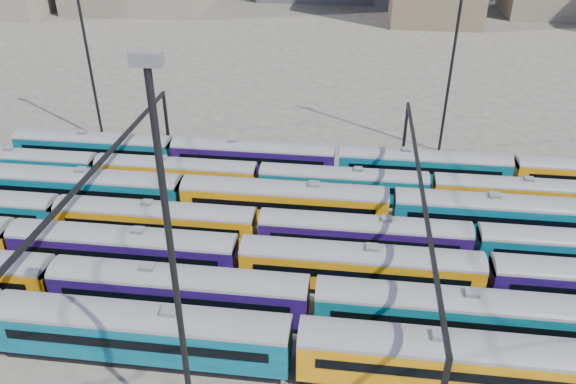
# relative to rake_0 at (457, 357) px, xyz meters

# --- Properties ---
(ground) EXTENTS (500.00, 500.00, 0.00)m
(ground) POSITION_rel_rake_0_xyz_m (-11.81, 15.00, -2.92)
(ground) COLOR #3D3933
(ground) RESTS_ON ground
(rake_0) EXTENTS (112.40, 3.29, 5.56)m
(rake_0) POSITION_rel_rake_0_xyz_m (0.00, 0.00, 0.00)
(rake_0) COLOR black
(rake_0) RESTS_ON ground
(rake_1) EXTENTS (150.50, 3.14, 5.30)m
(rake_1) POSITION_rel_rake_0_xyz_m (-21.28, 5.00, -0.13)
(rake_1) COLOR black
(rake_1) RESTS_ON ground
(rake_2) EXTENTS (147.64, 3.08, 5.20)m
(rake_2) POSITION_rel_rake_0_xyz_m (-6.79, 10.00, -0.19)
(rake_2) COLOR black
(rake_2) RESTS_ON ground
(rake_3) EXTENTS (120.28, 2.93, 4.94)m
(rake_3) POSITION_rel_rake_0_xyz_m (-16.59, 15.00, -0.33)
(rake_3) COLOR black
(rake_3) RESTS_ON ground
(rake_4) EXTENTS (107.79, 3.16, 5.32)m
(rake_4) POSITION_rel_rake_0_xyz_m (-14.67, 20.00, -0.12)
(rake_4) COLOR black
(rake_4) RESTS_ON ground
(rake_5) EXTENTS (131.20, 2.74, 4.60)m
(rake_5) POSITION_rel_rake_0_xyz_m (-27.66, 25.00, -0.50)
(rake_5) COLOR black
(rake_5) RESTS_ON ground
(rake_6) EXTENTS (99.04, 2.90, 4.88)m
(rake_6) POSITION_rel_rake_0_xyz_m (0.18, 30.00, -0.35)
(rake_6) COLOR black
(rake_6) RESTS_ON ground
(gantry_1) EXTENTS (0.35, 40.35, 8.03)m
(gantry_1) POSITION_rel_rake_0_xyz_m (-31.81, 15.00, 3.87)
(gantry_1) COLOR black
(gantry_1) RESTS_ON ground
(gantry_2) EXTENTS (0.35, 40.35, 8.03)m
(gantry_2) POSITION_rel_rake_0_xyz_m (-1.81, 15.00, 3.87)
(gantry_2) COLOR black
(gantry_2) RESTS_ON ground
(mast_1) EXTENTS (1.40, 0.50, 25.60)m
(mast_1) POSITION_rel_rake_0_xyz_m (-41.81, 37.00, 11.05)
(mast_1) COLOR black
(mast_1) RESTS_ON ground
(mast_2) EXTENTS (1.40, 0.50, 25.60)m
(mast_2) POSITION_rel_rake_0_xyz_m (-16.81, -7.00, 11.05)
(mast_2) COLOR black
(mast_2) RESTS_ON ground
(mast_3) EXTENTS (1.40, 0.50, 25.60)m
(mast_3) POSITION_rel_rake_0_xyz_m (3.19, 39.00, 11.05)
(mast_3) COLOR black
(mast_3) RESTS_ON ground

